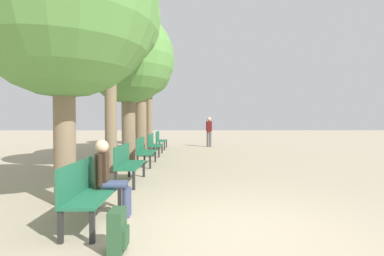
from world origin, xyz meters
name	(u,v)px	position (x,y,z in m)	size (l,w,h in m)	color
ground_plane	(228,230)	(0.00, 0.00, 0.00)	(80.00, 80.00, 0.00)	tan
bench_row_0	(88,188)	(-2.05, 0.32, 0.53)	(0.48, 1.58, 0.93)	#1E6042
bench_row_1	(127,161)	(-2.05, 3.16, 0.53)	(0.48, 1.58, 0.93)	#1E6042
bench_row_2	(144,150)	(-2.05, 5.99, 0.53)	(0.48, 1.58, 0.93)	#1E6042
bench_row_3	(154,143)	(-2.05, 8.83, 0.53)	(0.48, 1.58, 0.93)	#1E6042
bench_row_4	(160,139)	(-2.05, 11.67, 0.53)	(0.48, 1.58, 0.93)	#1E6042
tree_row_0	(63,3)	(-2.80, 1.34, 3.63)	(3.44, 3.44, 5.37)	#7A664C
tree_row_1	(110,20)	(-2.80, 4.60, 4.41)	(2.92, 2.92, 5.91)	#7A664C
tree_row_2	(128,58)	(-2.80, 7.18, 3.84)	(3.44, 3.44, 5.60)	#7A664C
tree_row_3	(141,63)	(-2.80, 10.19, 4.21)	(3.18, 3.18, 5.88)	#7A664C
tree_row_4	(149,75)	(-2.80, 13.32, 4.16)	(2.47, 2.47, 5.47)	#7A664C
person_seated	(109,175)	(-1.81, 0.60, 0.66)	(0.55, 0.31, 1.22)	#384260
backpack	(118,231)	(-1.38, -0.67, 0.24)	(0.20, 0.33, 0.49)	#284C2D
pedestrian_near	(209,130)	(0.64, 12.83, 0.97)	(0.34, 0.27, 1.69)	#4C4C4C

